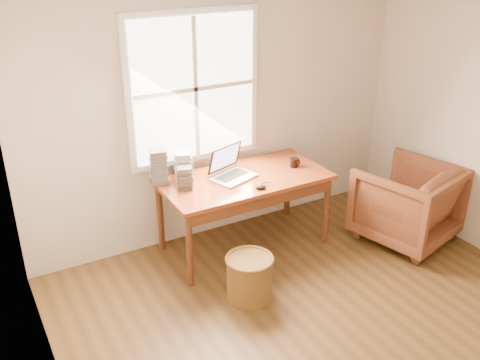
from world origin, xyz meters
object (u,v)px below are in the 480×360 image
object	(u,v)px
desk	(244,179)
laptop	(234,165)
armchair	(406,203)
coffee_mug	(294,162)
cd_stack_a	(183,167)
wicker_stool	(249,278)

from	to	relation	value
desk	laptop	world-z (taller)	laptop
armchair	coffee_mug	xyz separation A→B (m)	(-0.94, 0.64, 0.40)
cd_stack_a	coffee_mug	bearing A→B (deg)	-11.97
laptop	coffee_mug	xyz separation A→B (m)	(0.65, -0.05, -0.09)
desk	armchair	bearing A→B (deg)	-24.21
laptop	coffee_mug	bearing A→B (deg)	-22.92
desk	coffee_mug	size ratio (longest dim) A/B	17.37
wicker_stool	cd_stack_a	size ratio (longest dim) A/B	1.35
desk	laptop	size ratio (longest dim) A/B	4.15
wicker_stool	laptop	size ratio (longest dim) A/B	1.00
coffee_mug	armchair	bearing A→B (deg)	-28.05
desk	wicker_stool	size ratio (longest dim) A/B	4.16
wicker_stool	laptop	world-z (taller)	laptop
armchair	cd_stack_a	xyz separation A→B (m)	(-2.02, 0.87, 0.49)
wicker_stool	laptop	xyz separation A→B (m)	(0.27, 0.77, 0.70)
armchair	cd_stack_a	size ratio (longest dim) A/B	3.08
wicker_stool	coffee_mug	xyz separation A→B (m)	(0.93, 0.73, 0.60)
wicker_stool	armchair	bearing A→B (deg)	2.63
desk	cd_stack_a	size ratio (longest dim) A/B	5.63
armchair	laptop	xyz separation A→B (m)	(-1.59, 0.69, 0.49)
desk	coffee_mug	world-z (taller)	coffee_mug
wicker_stool	coffee_mug	bearing A→B (deg)	38.00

